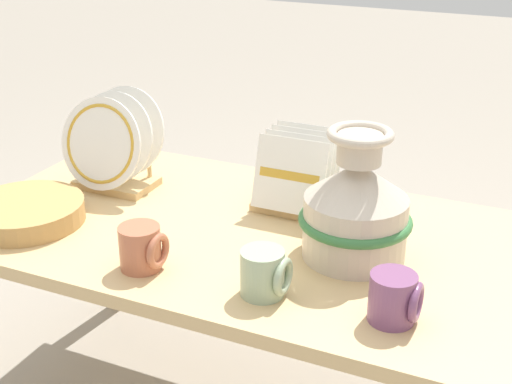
{
  "coord_description": "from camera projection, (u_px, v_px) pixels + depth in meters",
  "views": [
    {
      "loc": [
        0.66,
        -1.45,
        1.43
      ],
      "look_at": [
        0.0,
        0.0,
        0.72
      ],
      "focal_mm": 50.0,
      "sensor_mm": 36.0,
      "label": 1
    }
  ],
  "objects": [
    {
      "name": "mug_plum_glaze",
      "position": [
        395.0,
        298.0,
        1.41
      ],
      "size": [
        0.1,
        0.09,
        0.1
      ],
      "color": "#7A4770",
      "rests_on": "display_table"
    },
    {
      "name": "display_table",
      "position": [
        256.0,
        254.0,
        1.81
      ],
      "size": [
        1.51,
        0.79,
        0.61
      ],
      "color": "tan",
      "rests_on": "ground_plane"
    },
    {
      "name": "dish_rack_round_plates",
      "position": [
        112.0,
        151.0,
        2.0
      ],
      "size": [
        0.26,
        0.2,
        0.27
      ],
      "color": "tan",
      "rests_on": "display_table"
    },
    {
      "name": "wicker_charger_stack",
      "position": [
        26.0,
        212.0,
        1.83
      ],
      "size": [
        0.3,
        0.3,
        0.05
      ],
      "color": "tan",
      "rests_on": "display_table"
    },
    {
      "name": "dish_rack_square_plates",
      "position": [
        298.0,
        182.0,
        1.88
      ],
      "size": [
        0.22,
        0.18,
        0.21
      ],
      "color": "tan",
      "rests_on": "display_table"
    },
    {
      "name": "mug_terracotta_glaze",
      "position": [
        142.0,
        248.0,
        1.6
      ],
      "size": [
        0.1,
        0.09,
        0.1
      ],
      "color": "#B76647",
      "rests_on": "display_table"
    },
    {
      "name": "ceramic_vase",
      "position": [
        356.0,
        207.0,
        1.63
      ],
      "size": [
        0.26,
        0.26,
        0.31
      ],
      "color": "beige",
      "rests_on": "display_table"
    },
    {
      "name": "mug_sage_glaze",
      "position": [
        265.0,
        273.0,
        1.5
      ],
      "size": [
        0.1,
        0.09,
        0.1
      ],
      "color": "#9EB28E",
      "rests_on": "display_table"
    }
  ]
}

